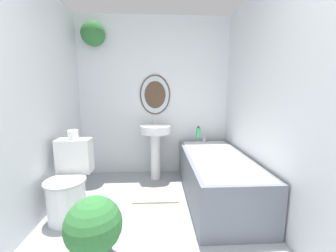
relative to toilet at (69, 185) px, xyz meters
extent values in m
cube|color=silver|center=(0.88, 1.17, 0.87)|extent=(2.40, 0.06, 2.40)
ellipsoid|color=#4C3828|center=(0.89, 1.13, 0.92)|extent=(0.47, 0.02, 0.60)
ellipsoid|color=silver|center=(0.89, 1.12, 0.92)|extent=(0.43, 0.01, 0.56)
cylinder|color=#47474C|center=(0.03, 1.04, 1.84)|extent=(0.15, 0.15, 0.08)
sphere|color=#2D6B33|center=(0.03, 1.04, 1.77)|extent=(0.33, 0.33, 0.33)
cube|color=silver|center=(-0.29, -0.22, 0.87)|extent=(0.06, 2.85, 2.40)
cube|color=silver|center=(2.05, -0.22, 0.87)|extent=(0.06, 2.85, 2.40)
cylinder|color=white|center=(0.00, -0.09, -0.13)|extent=(0.37, 0.37, 0.40)
cylinder|color=silver|center=(0.00, -0.09, 0.08)|extent=(0.40, 0.40, 0.02)
cube|color=white|center=(0.00, 0.19, 0.26)|extent=(0.36, 0.19, 0.38)
cylinder|color=white|center=(0.89, 0.88, 0.02)|extent=(0.15, 0.15, 0.70)
cylinder|color=white|center=(0.89, 0.88, 0.42)|extent=(0.44, 0.44, 0.11)
cylinder|color=silver|center=(0.89, 1.01, 0.53)|extent=(0.02, 0.02, 0.10)
cube|color=slate|center=(1.64, 0.28, -0.07)|extent=(0.73, 1.62, 0.53)
cube|color=white|center=(1.64, 0.28, 0.18)|extent=(0.63, 1.52, 0.04)
cylinder|color=silver|center=(1.64, 0.99, 0.24)|extent=(0.04, 0.04, 0.08)
cylinder|color=#38B275|center=(1.53, 0.95, 0.35)|extent=(0.06, 0.06, 0.15)
cylinder|color=black|center=(1.53, 0.95, 0.44)|extent=(0.03, 0.03, 0.02)
sphere|color=#2D6B33|center=(0.44, -0.65, -0.01)|extent=(0.42, 0.42, 0.42)
cube|color=#B7A88E|center=(0.89, 0.36, -0.32)|extent=(0.55, 0.39, 0.02)
cylinder|color=white|center=(0.00, 0.19, 0.50)|extent=(0.11, 0.11, 0.10)
camera|label=1|loc=(0.92, -2.06, 0.96)|focal=22.00mm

